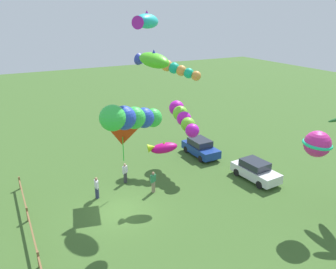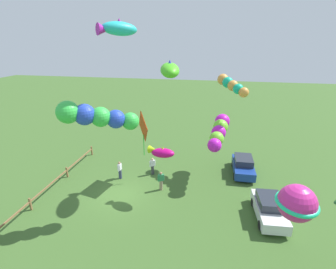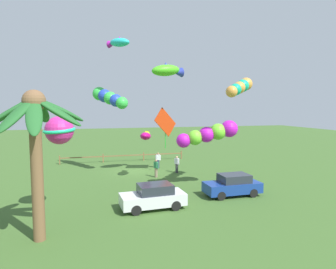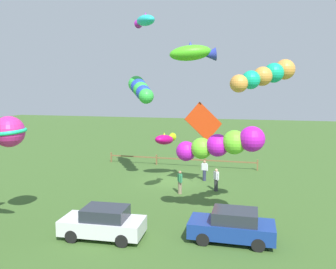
{
  "view_description": "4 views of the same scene",
  "coord_description": "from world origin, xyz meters",
  "px_view_note": "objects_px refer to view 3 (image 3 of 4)",
  "views": [
    {
      "loc": [
        18.23,
        -6.2,
        12.27
      ],
      "look_at": [
        -0.95,
        3.97,
        4.37
      ],
      "focal_mm": 36.18,
      "sensor_mm": 36.0,
      "label": 1
    },
    {
      "loc": [
        15.53,
        6.75,
        11.27
      ],
      "look_at": [
        -1.14,
        3.58,
        4.84
      ],
      "focal_mm": 26.9,
      "sensor_mm": 36.0,
      "label": 2
    },
    {
      "loc": [
        4.22,
        27.83,
        6.16
      ],
      "look_at": [
        -1.82,
        5.23,
        3.99
      ],
      "focal_mm": 31.36,
      "sensor_mm": 36.0,
      "label": 3
    },
    {
      "loc": [
        -6.39,
        25.11,
        6.95
      ],
      "look_at": [
        -0.85,
        4.3,
        4.2
      ],
      "focal_mm": 36.93,
      "sensor_mm": 36.0,
      "label": 4
    }
  ],
  "objects_px": {
    "parked_car_0": "(153,197)",
    "kite_tube_4": "(209,134)",
    "kite_fish_0": "(146,136)",
    "kite_tube_7": "(240,87)",
    "spectator_1": "(156,168)",
    "spectator_2": "(158,160)",
    "kite_fish_6": "(168,71)",
    "palm_tree_0": "(35,128)",
    "parked_car_1": "(233,185)",
    "kite_tube_2": "(109,98)",
    "kite_ball_1": "(59,130)",
    "kite_fish_3": "(118,43)",
    "spectator_0": "(177,164)",
    "kite_diamond_5": "(165,123)"
  },
  "relations": [
    {
      "from": "palm_tree_0",
      "to": "kite_fish_0",
      "type": "distance_m",
      "value": 12.58
    },
    {
      "from": "parked_car_1",
      "to": "kite_ball_1",
      "type": "height_order",
      "value": "kite_ball_1"
    },
    {
      "from": "kite_fish_0",
      "to": "kite_ball_1",
      "type": "xyz_separation_m",
      "value": [
        6.26,
        7.16,
        1.13
      ]
    },
    {
      "from": "kite_fish_0",
      "to": "parked_car_1",
      "type": "bearing_deg",
      "value": 127.9
    },
    {
      "from": "spectator_2",
      "to": "kite_diamond_5",
      "type": "distance_m",
      "value": 4.48
    },
    {
      "from": "kite_tube_2",
      "to": "kite_fish_3",
      "type": "relative_size",
      "value": 1.89
    },
    {
      "from": "spectator_2",
      "to": "kite_fish_6",
      "type": "xyz_separation_m",
      "value": [
        0.15,
        4.34,
        8.46
      ]
    },
    {
      "from": "kite_tube_2",
      "to": "kite_fish_6",
      "type": "height_order",
      "value": "kite_fish_6"
    },
    {
      "from": "parked_car_1",
      "to": "kite_tube_2",
      "type": "relative_size",
      "value": 0.94
    },
    {
      "from": "kite_fish_0",
      "to": "kite_tube_7",
      "type": "xyz_separation_m",
      "value": [
        -6.22,
        4.81,
        3.91
      ]
    },
    {
      "from": "parked_car_1",
      "to": "spectator_0",
      "type": "bearing_deg",
      "value": -77.73
    },
    {
      "from": "spectator_1",
      "to": "kite_tube_2",
      "type": "bearing_deg",
      "value": -37.86
    },
    {
      "from": "palm_tree_0",
      "to": "kite_fish_0",
      "type": "height_order",
      "value": "palm_tree_0"
    },
    {
      "from": "parked_car_1",
      "to": "kite_tube_7",
      "type": "xyz_separation_m",
      "value": [
        -1.26,
        -1.56,
        6.9
      ]
    },
    {
      "from": "spectator_1",
      "to": "kite_diamond_5",
      "type": "distance_m",
      "value": 4.46
    },
    {
      "from": "kite_ball_1",
      "to": "kite_fish_3",
      "type": "height_order",
      "value": "kite_fish_3"
    },
    {
      "from": "parked_car_0",
      "to": "kite_tube_4",
      "type": "height_order",
      "value": "kite_tube_4"
    },
    {
      "from": "spectator_0",
      "to": "kite_diamond_5",
      "type": "height_order",
      "value": "kite_diamond_5"
    },
    {
      "from": "kite_fish_3",
      "to": "parked_car_0",
      "type": "bearing_deg",
      "value": 96.3
    },
    {
      "from": "kite_tube_4",
      "to": "kite_diamond_5",
      "type": "relative_size",
      "value": 1.21
    },
    {
      "from": "spectator_2",
      "to": "kite_fish_6",
      "type": "relative_size",
      "value": 0.5
    },
    {
      "from": "spectator_2",
      "to": "kite_diamond_5",
      "type": "height_order",
      "value": "kite_diamond_5"
    },
    {
      "from": "kite_tube_7",
      "to": "kite_diamond_5",
      "type": "bearing_deg",
      "value": -59.49
    },
    {
      "from": "kite_fish_6",
      "to": "kite_tube_7",
      "type": "height_order",
      "value": "kite_fish_6"
    },
    {
      "from": "parked_car_1",
      "to": "spectator_1",
      "type": "xyz_separation_m",
      "value": [
        4.0,
        -6.63,
        0.06
      ]
    },
    {
      "from": "kite_tube_2",
      "to": "spectator_0",
      "type": "bearing_deg",
      "value": 164.43
    },
    {
      "from": "kite_tube_2",
      "to": "kite_fish_6",
      "type": "bearing_deg",
      "value": 143.74
    },
    {
      "from": "kite_fish_3",
      "to": "parked_car_1",
      "type": "bearing_deg",
      "value": 130.08
    },
    {
      "from": "spectator_1",
      "to": "kite_ball_1",
      "type": "bearing_deg",
      "value": 45.78
    },
    {
      "from": "parked_car_0",
      "to": "kite_tube_4",
      "type": "bearing_deg",
      "value": -145.45
    },
    {
      "from": "palm_tree_0",
      "to": "kite_diamond_5",
      "type": "height_order",
      "value": "palm_tree_0"
    },
    {
      "from": "parked_car_1",
      "to": "kite_fish_3",
      "type": "height_order",
      "value": "kite_fish_3"
    },
    {
      "from": "palm_tree_0",
      "to": "kite_tube_2",
      "type": "bearing_deg",
      "value": -106.94
    },
    {
      "from": "kite_tube_4",
      "to": "kite_fish_6",
      "type": "xyz_separation_m",
      "value": [
        2.29,
        -3.78,
        5.11
      ]
    },
    {
      "from": "palm_tree_0",
      "to": "kite_diamond_5",
      "type": "distance_m",
      "value": 15.38
    },
    {
      "from": "kite_fish_0",
      "to": "spectator_1",
      "type": "bearing_deg",
      "value": -164.99
    },
    {
      "from": "kite_ball_1",
      "to": "kite_tube_4",
      "type": "xyz_separation_m",
      "value": [
        -10.43,
        -3.14,
        -0.72
      ]
    },
    {
      "from": "kite_tube_2",
      "to": "kite_tube_7",
      "type": "distance_m",
      "value": 12.13
    },
    {
      "from": "spectator_1",
      "to": "kite_tube_7",
      "type": "xyz_separation_m",
      "value": [
        -5.26,
        5.07,
        6.84
      ]
    },
    {
      "from": "spectator_2",
      "to": "kite_fish_0",
      "type": "xyz_separation_m",
      "value": [
        2.03,
        4.09,
        2.93
      ]
    },
    {
      "from": "spectator_0",
      "to": "kite_fish_6",
      "type": "relative_size",
      "value": 0.5
    },
    {
      "from": "palm_tree_0",
      "to": "spectator_1",
      "type": "xyz_separation_m",
      "value": [
        -7.94,
        -10.62,
        -4.41
      ]
    },
    {
      "from": "kite_tube_2",
      "to": "kite_diamond_5",
      "type": "distance_m",
      "value": 5.74
    },
    {
      "from": "parked_car_0",
      "to": "spectator_0",
      "type": "distance_m",
      "value": 10.0
    },
    {
      "from": "spectator_2",
      "to": "kite_fish_3",
      "type": "distance_m",
      "value": 11.92
    },
    {
      "from": "spectator_1",
      "to": "kite_fish_0",
      "type": "relative_size",
      "value": 0.73
    },
    {
      "from": "palm_tree_0",
      "to": "spectator_2",
      "type": "bearing_deg",
      "value": -121.94
    },
    {
      "from": "kite_fish_0",
      "to": "kite_tube_4",
      "type": "height_order",
      "value": "kite_tube_4"
    },
    {
      "from": "kite_diamond_5",
      "to": "spectator_0",
      "type": "bearing_deg",
      "value": 157.23
    },
    {
      "from": "parked_car_0",
      "to": "kite_fish_0",
      "type": "bearing_deg",
      "value": -97.23
    }
  ]
}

